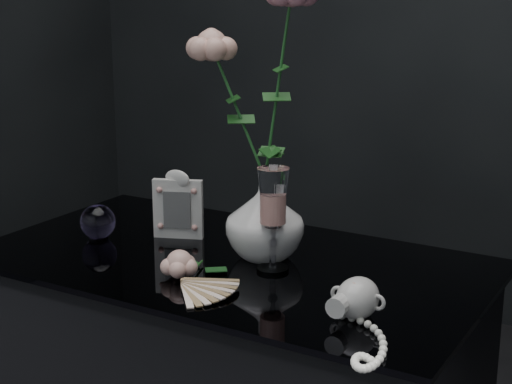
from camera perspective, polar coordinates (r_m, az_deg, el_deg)
The scene contains 8 objects.
vase at distance 1.61m, azimuth 0.65°, elevation -1.97°, with size 0.16×0.16×0.17m, color white.
wine_glass at distance 1.53m, azimuth 1.24°, elevation -2.06°, with size 0.06×0.06×0.21m, color white, non-canonical shape.
picture_frame at distance 1.75m, azimuth -5.69°, elevation -0.88°, with size 0.12×0.09×0.16m, color silver, non-canonical shape.
paperweight at distance 1.78m, azimuth -11.43°, elevation -2.14°, with size 0.08×0.08×0.08m, color #957AC6, non-canonical shape.
paper_fan at distance 1.48m, azimuth -5.27°, elevation -6.58°, with size 0.21×0.16×0.02m, color #FCF7CA, non-canonical shape.
loose_rose at distance 1.53m, azimuth -5.59°, elevation -5.21°, with size 0.12×0.16×0.05m, color #FFB6A4, non-canonical shape.
pearl_jar at distance 1.35m, azimuth 7.41°, elevation -7.53°, with size 0.25×0.26×0.07m, color silver, non-canonical shape.
roses at distance 1.56m, azimuth 0.02°, elevation 8.14°, with size 0.24×0.13×0.45m.
Camera 1 is at (0.82, -1.25, 1.31)m, focal length 55.00 mm.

